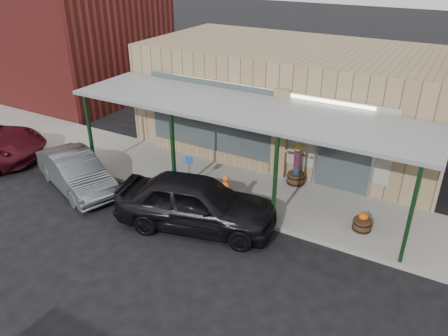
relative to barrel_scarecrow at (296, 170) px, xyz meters
The scene contains 10 objects.
ground 5.07m from the barrel_scarecrow, 107.35° to the right, with size 120.00×120.00×0.00m, color black.
sidewalk 2.01m from the barrel_scarecrow, 141.34° to the right, with size 40.00×3.20×0.15m, color gray.
storefront 3.94m from the barrel_scarecrow, 114.05° to the left, with size 12.00×6.25×4.20m.
awning 3.04m from the barrel_scarecrow, 140.45° to the right, with size 12.00×3.00×3.04m.
block_buildings_near 5.40m from the barrel_scarecrow, 83.44° to the left, with size 61.00×8.00×8.00m.
barrel_scarecrow is the anchor object (origin of this frame).
barrel_pumpkin 3.24m from the barrel_scarecrow, 31.78° to the right, with size 0.57×0.57×0.63m.
handicap_sign 3.73m from the barrel_scarecrow, 143.70° to the right, with size 0.25×0.10×1.26m.
parked_sedan 4.12m from the barrel_scarecrow, 114.93° to the right, with size 5.16×3.06×1.65m.
car_grey 7.68m from the barrel_scarecrow, 149.82° to the right, with size 1.38×3.96×1.31m, color #4C5052.
Camera 1 is at (5.99, -8.20, 7.64)m, focal length 35.00 mm.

